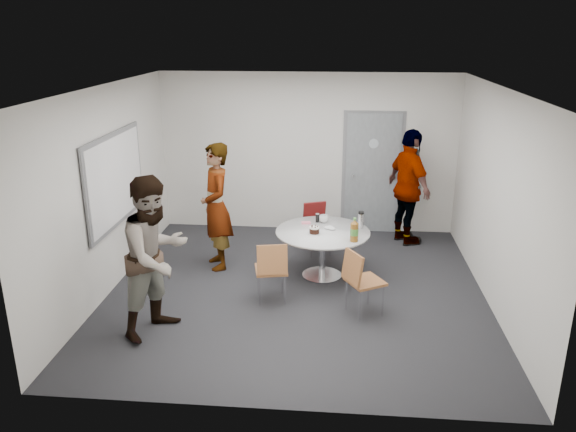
# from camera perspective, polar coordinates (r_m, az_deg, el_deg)

# --- Properties ---
(floor) EXTENTS (5.00, 5.00, 0.00)m
(floor) POSITION_cam_1_polar(r_m,az_deg,el_deg) (7.67, 0.87, -7.58)
(floor) COLOR black
(floor) RESTS_ON ground
(ceiling) EXTENTS (5.00, 5.00, 0.00)m
(ceiling) POSITION_cam_1_polar(r_m,az_deg,el_deg) (6.91, 0.98, 12.92)
(ceiling) COLOR silver
(ceiling) RESTS_ON wall_back
(wall_back) EXTENTS (5.00, 0.00, 5.00)m
(wall_back) POSITION_cam_1_polar(r_m,az_deg,el_deg) (9.59, 2.02, 6.38)
(wall_back) COLOR silver
(wall_back) RESTS_ON floor
(wall_left) EXTENTS (0.00, 5.00, 5.00)m
(wall_left) POSITION_cam_1_polar(r_m,az_deg,el_deg) (7.76, -17.84, 2.49)
(wall_left) COLOR silver
(wall_left) RESTS_ON floor
(wall_right) EXTENTS (0.00, 5.00, 5.00)m
(wall_right) POSITION_cam_1_polar(r_m,az_deg,el_deg) (7.43, 20.52, 1.51)
(wall_right) COLOR silver
(wall_right) RESTS_ON floor
(wall_front) EXTENTS (5.00, 0.00, 5.00)m
(wall_front) POSITION_cam_1_polar(r_m,az_deg,el_deg) (4.84, -1.27, -6.31)
(wall_front) COLOR silver
(wall_front) RESTS_ON floor
(door) EXTENTS (1.02, 0.17, 2.12)m
(door) POSITION_cam_1_polar(r_m,az_deg,el_deg) (9.66, 8.54, 4.29)
(door) COLOR slate
(door) RESTS_ON wall_back
(whiteboard) EXTENTS (0.04, 1.90, 1.25)m
(whiteboard) POSITION_cam_1_polar(r_m,az_deg,el_deg) (7.90, -17.10, 3.60)
(whiteboard) COLOR slate
(whiteboard) RESTS_ON wall_left
(table) EXTENTS (1.32, 1.32, 1.01)m
(table) POSITION_cam_1_polar(r_m,az_deg,el_deg) (7.87, 3.79, -2.15)
(table) COLOR silver
(table) RESTS_ON floor
(chair_near_left) EXTENTS (0.47, 0.50, 0.84)m
(chair_near_left) POSITION_cam_1_polar(r_m,az_deg,el_deg) (7.15, -1.68, -5.15)
(chair_near_left) COLOR brown
(chair_near_left) RESTS_ON floor
(chair_near_right) EXTENTS (0.57, 0.56, 0.84)m
(chair_near_right) POSITION_cam_1_polar(r_m,az_deg,el_deg) (6.91, 7.29, -6.13)
(chair_near_right) COLOR brown
(chair_near_right) RESTS_ON floor
(chair_far) EXTENTS (0.49, 0.52, 0.80)m
(chair_far) POSITION_cam_1_polar(r_m,az_deg,el_deg) (8.78, 2.89, -0.70)
(chair_far) COLOR maroon
(chair_far) RESTS_ON floor
(person_main) EXTENTS (0.68, 0.80, 1.86)m
(person_main) POSITION_cam_1_polar(r_m,az_deg,el_deg) (8.16, -7.31, 0.94)
(person_main) COLOR #A5C6EA
(person_main) RESTS_ON floor
(person_left) EXTENTS (1.07, 1.14, 1.88)m
(person_left) POSITION_cam_1_polar(r_m,az_deg,el_deg) (6.52, -13.27, -3.99)
(person_left) COLOR white
(person_left) RESTS_ON floor
(person_right) EXTENTS (0.89, 1.20, 1.89)m
(person_right) POSITION_cam_1_polar(r_m,az_deg,el_deg) (9.22, 12.18, 2.84)
(person_right) COLOR black
(person_right) RESTS_ON floor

